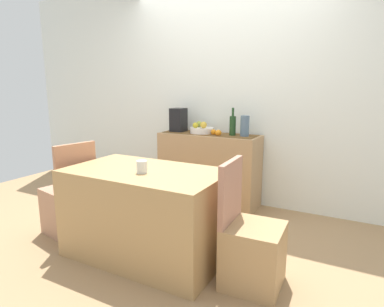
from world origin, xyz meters
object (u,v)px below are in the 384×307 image
fruit_bowl (202,130)px  chair_by_corner (251,250)px  sideboard_console (209,169)px  wine_bottle (233,125)px  ceramic_vase (245,126)px  coffee_cup (142,167)px  chair_near_window (70,206)px  dining_table (146,213)px  coffee_maker (178,120)px

fruit_bowl → chair_by_corner: fruit_bowl is taller
sideboard_console → chair_by_corner: (0.99, -1.38, -0.16)m
fruit_bowl → wine_bottle: size_ratio=0.89×
ceramic_vase → coffee_cup: 1.51m
wine_bottle → coffee_cup: size_ratio=3.27×
ceramic_vase → chair_near_window: bearing=-132.3°
sideboard_console → ceramic_vase: bearing=0.0°
wine_bottle → chair_by_corner: bearing=-63.1°
dining_table → chair_by_corner: bearing=-0.0°
coffee_maker → chair_near_window: (-0.41, -1.38, -0.73)m
wine_bottle → chair_near_window: size_ratio=0.35×
coffee_cup → chair_near_window: (-0.94, 0.08, -0.52)m
ceramic_vase → chair_by_corner: bearing=-68.1°
chair_near_window → chair_by_corner: 1.82m
coffee_cup → coffee_maker: bearing=110.1°
coffee_maker → ceramic_vase: coffee_maker is taller
wine_bottle → fruit_bowl: bearing=180.0°
coffee_maker → chair_by_corner: size_ratio=0.32×
chair_near_window → chair_by_corner: same height
sideboard_console → fruit_bowl: size_ratio=4.27×
wine_bottle → ceramic_vase: (0.14, 0.00, -0.00)m
fruit_bowl → ceramic_vase: (0.53, 0.00, 0.08)m
sideboard_console → wine_bottle: 0.62m
sideboard_console → ceramic_vase: 0.70m
ceramic_vase → dining_table: bearing=-104.3°
sideboard_console → fruit_bowl: fruit_bowl is taller
chair_near_window → sideboard_console: bearing=59.2°
dining_table → coffee_cup: (0.03, -0.09, 0.42)m
dining_table → chair_by_corner: size_ratio=1.43×
wine_bottle → chair_by_corner: (0.70, -1.38, -0.71)m
sideboard_console → coffee_maker: bearing=180.0°
fruit_bowl → chair_near_window: 1.68m
chair_by_corner → dining_table: bearing=180.0°
chair_by_corner → fruit_bowl: bearing=128.2°
sideboard_console → coffee_maker: size_ratio=4.13×
dining_table → chair_near_window: (-0.91, -0.00, -0.10)m
fruit_bowl → chair_by_corner: size_ratio=0.31×
wine_bottle → ceramic_vase: bearing=0.0°
sideboard_console → chair_near_window: (-0.82, -1.38, -0.16)m
wine_bottle → chair_by_corner: wine_bottle is taller
coffee_maker → chair_by_corner: bearing=-44.4°
coffee_maker → fruit_bowl: bearing=0.0°
fruit_bowl → wine_bottle: bearing=0.0°
sideboard_console → fruit_bowl: bearing=180.0°
wine_bottle → chair_near_window: (-1.12, -1.38, -0.71)m
sideboard_console → fruit_bowl: 0.47m
dining_table → coffee_cup: coffee_cup is taller
wine_bottle → chair_by_corner: size_ratio=0.35×
wine_bottle → coffee_cup: bearing=-96.8°
fruit_bowl → coffee_maker: bearing=180.0°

